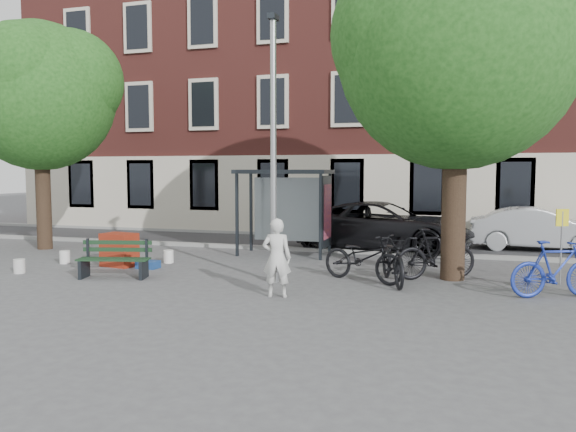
{
  "coord_description": "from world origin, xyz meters",
  "views": [
    {
      "loc": [
        4.1,
        -12.31,
        2.6
      ],
      "look_at": [
        -0.19,
        1.76,
        1.4
      ],
      "focal_mm": 35.0,
      "sensor_mm": 36.0,
      "label": 1
    }
  ],
  "objects_px": {
    "bench": "(115,261)",
    "car_silver": "(538,229)",
    "car_dark": "(383,226)",
    "red_stand": "(119,250)",
    "painter": "(277,258)",
    "bus_shelter": "(297,193)",
    "bike_b": "(556,269)",
    "bike_c": "(393,259)",
    "notice_sign": "(562,231)",
    "bike_a": "(363,257)",
    "bike_d": "(436,253)",
    "lamppost": "(273,162)"
  },
  "relations": [
    {
      "from": "bus_shelter",
      "to": "bike_a",
      "type": "xyz_separation_m",
      "value": [
        2.61,
        -3.48,
        -1.35
      ]
    },
    {
      "from": "painter",
      "to": "car_dark",
      "type": "bearing_deg",
      "value": -109.22
    },
    {
      "from": "bike_a",
      "to": "bike_c",
      "type": "bearing_deg",
      "value": -68.38
    },
    {
      "from": "red_stand",
      "to": "notice_sign",
      "type": "bearing_deg",
      "value": 3.97
    },
    {
      "from": "bench",
      "to": "bike_c",
      "type": "relative_size",
      "value": 0.82
    },
    {
      "from": "bike_b",
      "to": "notice_sign",
      "type": "height_order",
      "value": "notice_sign"
    },
    {
      "from": "bench",
      "to": "car_silver",
      "type": "distance_m",
      "value": 13.2
    },
    {
      "from": "bike_b",
      "to": "bike_c",
      "type": "relative_size",
      "value": 0.9
    },
    {
      "from": "lamppost",
      "to": "bike_c",
      "type": "relative_size",
      "value": 2.79
    },
    {
      "from": "bike_a",
      "to": "bike_d",
      "type": "xyz_separation_m",
      "value": [
        1.62,
        0.81,
        0.05
      ]
    },
    {
      "from": "bus_shelter",
      "to": "notice_sign",
      "type": "xyz_separation_m",
      "value": [
        6.97,
        -2.55,
        -0.7
      ]
    },
    {
      "from": "bike_d",
      "to": "red_stand",
      "type": "height_order",
      "value": "bike_d"
    },
    {
      "from": "bench",
      "to": "bus_shelter",
      "type": "bearing_deg",
      "value": 42.33
    },
    {
      "from": "lamppost",
      "to": "red_stand",
      "type": "height_order",
      "value": "lamppost"
    },
    {
      "from": "bike_d",
      "to": "car_silver",
      "type": "height_order",
      "value": "car_silver"
    },
    {
      "from": "bus_shelter",
      "to": "painter",
      "type": "relative_size",
      "value": 1.75
    },
    {
      "from": "bike_a",
      "to": "bike_c",
      "type": "height_order",
      "value": "bike_c"
    },
    {
      "from": "bus_shelter",
      "to": "bike_d",
      "type": "distance_m",
      "value": 5.17
    },
    {
      "from": "bike_c",
      "to": "car_silver",
      "type": "height_order",
      "value": "car_silver"
    },
    {
      "from": "car_dark",
      "to": "notice_sign",
      "type": "xyz_separation_m",
      "value": [
        4.59,
        -4.45,
        0.43
      ]
    },
    {
      "from": "car_dark",
      "to": "notice_sign",
      "type": "height_order",
      "value": "notice_sign"
    },
    {
      "from": "car_dark",
      "to": "red_stand",
      "type": "bearing_deg",
      "value": 135.64
    },
    {
      "from": "lamppost",
      "to": "bike_a",
      "type": "height_order",
      "value": "lamppost"
    },
    {
      "from": "bike_b",
      "to": "bench",
      "type": "bearing_deg",
      "value": 71.28
    },
    {
      "from": "bus_shelter",
      "to": "car_dark",
      "type": "distance_m",
      "value": 3.24
    },
    {
      "from": "bus_shelter",
      "to": "bike_c",
      "type": "bearing_deg",
      "value": -46.71
    },
    {
      "from": "painter",
      "to": "car_dark",
      "type": "xyz_separation_m",
      "value": [
        1.2,
        7.5,
        -0.02
      ]
    },
    {
      "from": "bench",
      "to": "red_stand",
      "type": "bearing_deg",
      "value": 106.21
    },
    {
      "from": "painter",
      "to": "red_stand",
      "type": "height_order",
      "value": "painter"
    },
    {
      "from": "painter",
      "to": "car_dark",
      "type": "height_order",
      "value": "painter"
    },
    {
      "from": "bike_c",
      "to": "painter",
      "type": "bearing_deg",
      "value": -153.67
    },
    {
      "from": "lamppost",
      "to": "bench",
      "type": "relative_size",
      "value": 3.41
    },
    {
      "from": "car_dark",
      "to": "bus_shelter",
      "type": "bearing_deg",
      "value": 135.25
    },
    {
      "from": "painter",
      "to": "bike_c",
      "type": "bearing_deg",
      "value": -145.68
    },
    {
      "from": "bike_c",
      "to": "notice_sign",
      "type": "distance_m",
      "value": 3.83
    },
    {
      "from": "notice_sign",
      "to": "bike_a",
      "type": "bearing_deg",
      "value": 170.22
    },
    {
      "from": "bike_b",
      "to": "car_dark",
      "type": "xyz_separation_m",
      "value": [
        -4.28,
        5.9,
        0.2
      ]
    },
    {
      "from": "bike_c",
      "to": "car_dark",
      "type": "distance_m",
      "value": 5.49
    },
    {
      "from": "painter",
      "to": "bench",
      "type": "distance_m",
      "value": 4.51
    },
    {
      "from": "painter",
      "to": "bike_c",
      "type": "height_order",
      "value": "painter"
    },
    {
      "from": "painter",
      "to": "bike_c",
      "type": "xyz_separation_m",
      "value": [
        2.13,
        2.09,
        -0.24
      ]
    },
    {
      "from": "bench",
      "to": "bike_b",
      "type": "distance_m",
      "value": 9.92
    },
    {
      "from": "bench",
      "to": "car_dark",
      "type": "xyz_separation_m",
      "value": [
        5.61,
        6.68,
        0.39
      ]
    },
    {
      "from": "car_dark",
      "to": "notice_sign",
      "type": "bearing_deg",
      "value": -127.42
    },
    {
      "from": "bike_a",
      "to": "bike_b",
      "type": "distance_m",
      "value": 4.08
    },
    {
      "from": "painter",
      "to": "red_stand",
      "type": "relative_size",
      "value": 1.81
    },
    {
      "from": "bike_a",
      "to": "car_silver",
      "type": "bearing_deg",
      "value": -10.15
    },
    {
      "from": "red_stand",
      "to": "bike_a",
      "type": "bearing_deg",
      "value": -1.43
    },
    {
      "from": "notice_sign",
      "to": "car_dark",
      "type": "bearing_deg",
      "value": 114.03
    },
    {
      "from": "car_dark",
      "to": "bike_a",
      "type": "bearing_deg",
      "value": -170.85
    }
  ]
}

